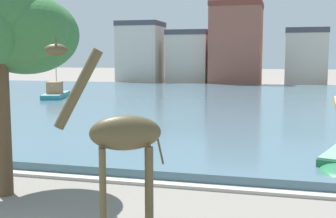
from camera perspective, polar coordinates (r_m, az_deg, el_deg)
name	(u,v)px	position (r m, az deg, el deg)	size (l,w,h in m)	color
harbor_water	(214,103)	(41.07, 5.99, 0.76)	(90.25, 50.97, 0.44)	#476675
quay_edge_coping	(108,180)	(16.49, -7.77, -9.00)	(90.25, 0.50, 0.12)	#ADA89E
giraffe_statue	(119,137)	(11.06, -6.26, -3.57)	(2.74, 1.59, 5.00)	#4C4228
sailboat_teal	(57,95)	(45.80, -14.11, 1.77)	(3.63, 6.89, 5.92)	teal
shade_tree	(3,29)	(15.29, -20.41, 9.67)	(4.67, 5.21, 7.12)	brown
townhouse_wide_warehouse	(141,53)	(73.69, -3.49, 7.24)	(6.86, 6.82, 10.09)	beige
townhouse_corner_house	(190,57)	(73.07, 2.79, 6.68)	(6.64, 7.46, 8.64)	beige
townhouse_tall_gabled	(236,44)	(69.59, 8.77, 8.24)	(7.75, 7.55, 12.63)	#8E5142
townhouse_end_terrace	(306,57)	(71.50, 17.28, 6.41)	(6.24, 5.75, 8.74)	beige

